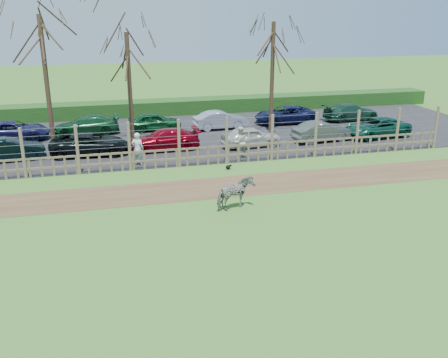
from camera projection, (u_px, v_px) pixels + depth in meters
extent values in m
plane|color=olive|center=(214.00, 230.00, 18.48)|extent=(120.00, 120.00, 0.00)
cube|color=brown|center=(192.00, 190.00, 22.61)|extent=(34.00, 2.80, 0.01)
cube|color=#232326|center=(164.00, 137.00, 31.77)|extent=(44.00, 13.00, 0.04)
cube|color=#1E4716|center=(152.00, 108.00, 38.02)|extent=(46.00, 2.00, 1.10)
cube|color=brown|center=(180.00, 159.00, 25.67)|extent=(30.00, 0.06, 0.10)
cube|color=brown|center=(179.00, 149.00, 25.51)|extent=(30.00, 0.06, 0.10)
cylinder|color=brown|center=(23.00, 153.00, 23.71)|extent=(0.16, 0.16, 2.50)
cylinder|color=brown|center=(77.00, 150.00, 24.27)|extent=(0.16, 0.16, 2.50)
cylinder|color=brown|center=(129.00, 147.00, 24.84)|extent=(0.16, 0.16, 2.50)
cylinder|color=brown|center=(179.00, 144.00, 25.41)|extent=(0.16, 0.16, 2.50)
cylinder|color=brown|center=(227.00, 141.00, 25.98)|extent=(0.16, 0.16, 2.50)
cylinder|color=brown|center=(272.00, 138.00, 26.54)|extent=(0.16, 0.16, 2.50)
cylinder|color=brown|center=(316.00, 135.00, 27.11)|extent=(0.16, 0.16, 2.50)
cylinder|color=brown|center=(357.00, 132.00, 27.68)|extent=(0.16, 0.16, 2.50)
cylinder|color=brown|center=(397.00, 130.00, 28.25)|extent=(0.16, 0.16, 2.50)
cylinder|color=brown|center=(436.00, 127.00, 28.81)|extent=(0.16, 0.16, 2.50)
cylinder|color=gray|center=(179.00, 144.00, 25.41)|extent=(30.00, 0.02, 0.02)
cylinder|color=gray|center=(179.00, 136.00, 25.28)|extent=(30.00, 0.02, 0.02)
cylinder|color=gray|center=(179.00, 128.00, 25.15)|extent=(30.00, 0.02, 0.02)
cylinder|color=gray|center=(178.00, 121.00, 25.03)|extent=(30.00, 0.02, 0.02)
cylinder|color=#3D2B1E|center=(47.00, 86.00, 27.24)|extent=(0.26, 0.26, 7.50)
cylinder|color=#3D2B1E|center=(130.00, 89.00, 29.35)|extent=(0.26, 0.26, 6.50)
cylinder|color=#3D2B1E|center=(272.00, 79.00, 31.77)|extent=(0.26, 0.26, 7.00)
imported|color=gray|center=(235.00, 194.00, 20.24)|extent=(1.74, 1.28, 1.34)
imported|color=silver|center=(138.00, 149.00, 25.76)|extent=(0.73, 0.60, 1.72)
imported|color=beige|center=(240.00, 142.00, 27.00)|extent=(0.95, 0.80, 1.72)
sphere|color=black|center=(228.00, 167.00, 25.39)|extent=(0.23, 0.23, 0.23)
sphere|color=black|center=(231.00, 166.00, 25.40)|extent=(0.11, 0.11, 0.11)
imported|color=black|center=(9.00, 149.00, 26.62)|extent=(3.78, 1.76, 1.20)
imported|color=black|center=(90.00, 144.00, 27.65)|extent=(4.43, 2.24, 1.20)
imported|color=maroon|center=(163.00, 140.00, 28.58)|extent=(4.18, 1.78, 1.20)
imported|color=silver|center=(251.00, 137.00, 29.22)|extent=(3.66, 1.82, 1.20)
imported|color=#575F59|center=(322.00, 132.00, 30.43)|extent=(3.77, 1.70, 1.20)
imported|color=#124F39|center=(377.00, 128.00, 31.43)|extent=(4.55, 2.56, 1.20)
imported|color=#1A1A49|center=(13.00, 131.00, 30.63)|extent=(4.36, 2.08, 1.20)
imported|color=#154B25|center=(86.00, 125.00, 32.10)|extent=(4.18, 1.81, 1.20)
imported|color=#0F4E24|center=(155.00, 121.00, 33.10)|extent=(3.53, 1.44, 1.20)
imported|color=#ADADC3|center=(220.00, 120.00, 33.52)|extent=(3.74, 1.57, 1.20)
imported|color=#141740|center=(285.00, 115.00, 35.16)|extent=(4.32, 1.99, 1.20)
imported|color=#1F4C35|center=(351.00, 112.00, 36.11)|extent=(4.27, 2.06, 1.20)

